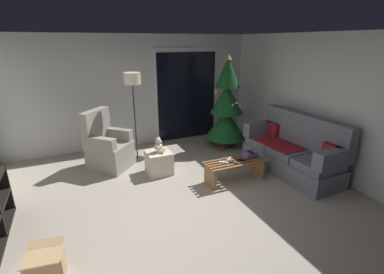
% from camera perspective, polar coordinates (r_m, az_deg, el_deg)
% --- Properties ---
extents(ground_plane, '(7.00, 7.00, 0.00)m').
position_cam_1_polar(ground_plane, '(4.22, -1.12, -14.64)').
color(ground_plane, '#9E9384').
extents(wall_back, '(5.72, 0.12, 2.50)m').
position_cam_1_polar(wall_back, '(6.53, -11.88, 9.10)').
color(wall_back, beige).
rests_on(wall_back, ground).
extents(wall_right, '(0.12, 6.00, 2.50)m').
position_cam_1_polar(wall_right, '(5.43, 27.94, 5.26)').
color(wall_right, beige).
rests_on(wall_right, ground).
extents(patio_door_frame, '(1.60, 0.02, 2.20)m').
position_cam_1_polar(patio_door_frame, '(6.87, -1.10, 8.71)').
color(patio_door_frame, silver).
rests_on(patio_door_frame, ground).
extents(patio_door_glass, '(1.50, 0.02, 2.10)m').
position_cam_1_polar(patio_door_glass, '(6.86, -1.04, 8.28)').
color(patio_door_glass, black).
rests_on(patio_door_glass, ground).
extents(couch, '(0.86, 1.97, 1.08)m').
position_cam_1_polar(couch, '(5.50, 20.14, -2.82)').
color(couch, slate).
rests_on(couch, ground).
extents(coffee_table, '(1.10, 0.40, 0.38)m').
position_cam_1_polar(coffee_table, '(4.92, 8.87, -6.23)').
color(coffee_table, olive).
rests_on(coffee_table, ground).
extents(remote_black, '(0.15, 0.13, 0.02)m').
position_cam_1_polar(remote_black, '(4.89, 10.04, -4.71)').
color(remote_black, black).
rests_on(remote_black, coffee_table).
extents(remote_white, '(0.15, 0.13, 0.02)m').
position_cam_1_polar(remote_white, '(4.77, 6.51, -5.19)').
color(remote_white, silver).
rests_on(remote_white, coffee_table).
extents(remote_silver, '(0.14, 0.14, 0.02)m').
position_cam_1_polar(remote_silver, '(4.90, 7.65, -4.54)').
color(remote_silver, '#ADADB2').
rests_on(remote_silver, coffee_table).
extents(remote_graphite, '(0.10, 0.16, 0.02)m').
position_cam_1_polar(remote_graphite, '(4.79, 8.48, -5.15)').
color(remote_graphite, '#333338').
rests_on(remote_graphite, coffee_table).
extents(book_stack, '(0.27, 0.22, 0.10)m').
position_cam_1_polar(book_stack, '(5.05, 11.87, -3.55)').
color(book_stack, '#285684').
rests_on(book_stack, coffee_table).
extents(cell_phone, '(0.08, 0.15, 0.01)m').
position_cam_1_polar(cell_phone, '(5.01, 11.98, -3.04)').
color(cell_phone, black).
rests_on(cell_phone, book_stack).
extents(christmas_tree, '(0.93, 0.93, 2.09)m').
position_cam_1_polar(christmas_tree, '(6.32, 7.11, 5.99)').
color(christmas_tree, '#4C1E19').
rests_on(christmas_tree, ground).
extents(armchair, '(0.97, 0.97, 1.13)m').
position_cam_1_polar(armchair, '(5.57, -16.93, -2.14)').
color(armchair, gray).
rests_on(armchair, ground).
extents(floor_lamp, '(0.32, 0.32, 1.78)m').
position_cam_1_polar(floor_lamp, '(5.51, -12.10, 9.96)').
color(floor_lamp, '#2D2D30').
rests_on(floor_lamp, ground).
extents(ottoman, '(0.44, 0.44, 0.42)m').
position_cam_1_polar(ottoman, '(5.20, -6.80, -5.23)').
color(ottoman, beige).
rests_on(ottoman, ground).
extents(teddy_bear_cream, '(0.22, 0.21, 0.29)m').
position_cam_1_polar(teddy_bear_cream, '(5.07, -6.83, -1.82)').
color(teddy_bear_cream, beige).
rests_on(teddy_bear_cream, ottoman).
extents(cardboard_box_open_near_shelf, '(0.40, 0.46, 0.34)m').
position_cam_1_polar(cardboard_box_open_near_shelf, '(3.50, -27.90, -22.47)').
color(cardboard_box_open_near_shelf, tan).
rests_on(cardboard_box_open_near_shelf, ground).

